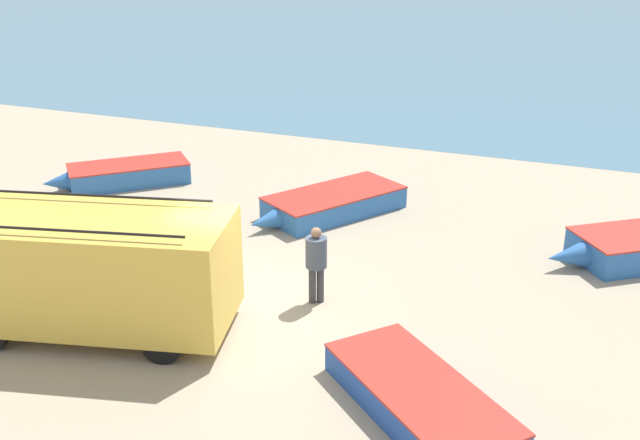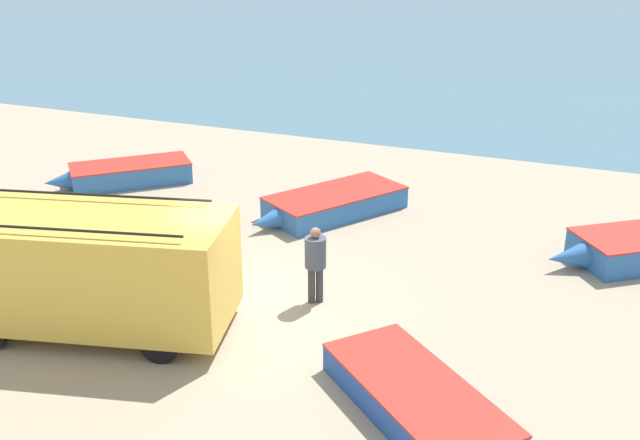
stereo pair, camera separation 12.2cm
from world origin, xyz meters
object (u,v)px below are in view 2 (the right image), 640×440
object	(u,v)px
fishing_rowboat_1	(332,203)
fishing_rowboat_3	(126,174)
fishing_rowboat_2	(420,403)
fisherman_1	(315,258)
parked_van	(89,268)

from	to	relation	value
fishing_rowboat_1	fishing_rowboat_3	bearing A→B (deg)	-58.22
fishing_rowboat_2	fisherman_1	xyz separation A→B (m)	(-2.93, 2.86, 0.72)
fishing_rowboat_2	fishing_rowboat_3	world-z (taller)	fishing_rowboat_3
fishing_rowboat_3	parked_van	bearing A→B (deg)	78.51
fishing_rowboat_1	fishing_rowboat_2	distance (m)	8.70
fishing_rowboat_2	fishing_rowboat_3	size ratio (longest dim) A/B	1.06
fishing_rowboat_2	fishing_rowboat_1	bearing A→B (deg)	161.08
parked_van	fishing_rowboat_2	bearing A→B (deg)	162.74
parked_van	fishing_rowboat_1	world-z (taller)	parked_van
fisherman_1	fishing_rowboat_3	bearing A→B (deg)	24.66
fishing_rowboat_1	fishing_rowboat_3	world-z (taller)	fishing_rowboat_3
parked_van	fishing_rowboat_1	size ratio (longest dim) A/B	1.29
fishing_rowboat_2	fisherman_1	world-z (taller)	fisherman_1
fishing_rowboat_3	fisherman_1	world-z (taller)	fisherman_1
parked_van	fishing_rowboat_2	distance (m)	6.48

